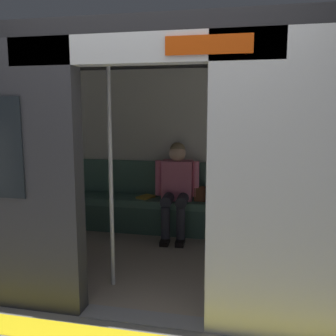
{
  "coord_description": "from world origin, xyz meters",
  "views": [
    {
      "loc": [
        -0.77,
        2.58,
        1.59
      ],
      "look_at": [
        0.05,
        -1.14,
        0.99
      ],
      "focal_mm": 40.65,
      "sensor_mm": 36.0,
      "label": 1
    }
  ],
  "objects_px": {
    "handbag": "(205,194)",
    "grab_pole_door": "(111,173)",
    "bench_seat": "(187,208)",
    "grab_pole_far": "(208,175)",
    "train_car": "(166,123)",
    "book": "(146,197)",
    "person_seated": "(176,184)"
  },
  "relations": [
    {
      "from": "train_car",
      "to": "grab_pole_far",
      "type": "relative_size",
      "value": 3.1
    },
    {
      "from": "handbag",
      "to": "grab_pole_far",
      "type": "xyz_separation_m",
      "value": [
        -0.2,
        1.51,
        0.51
      ]
    },
    {
      "from": "bench_seat",
      "to": "grab_pole_far",
      "type": "xyz_separation_m",
      "value": [
        -0.42,
        1.46,
        0.7
      ]
    },
    {
      "from": "train_car",
      "to": "grab_pole_far",
      "type": "height_order",
      "value": "train_car"
    },
    {
      "from": "bench_seat",
      "to": "grab_pole_far",
      "type": "relative_size",
      "value": 1.53
    },
    {
      "from": "grab_pole_door",
      "to": "grab_pole_far",
      "type": "xyz_separation_m",
      "value": [
        -0.84,
        -0.07,
        0.0
      ]
    },
    {
      "from": "person_seated",
      "to": "grab_pole_far",
      "type": "bearing_deg",
      "value": 111.25
    },
    {
      "from": "handbag",
      "to": "grab_pole_far",
      "type": "height_order",
      "value": "grab_pole_far"
    },
    {
      "from": "person_seated",
      "to": "book",
      "type": "height_order",
      "value": "person_seated"
    },
    {
      "from": "book",
      "to": "person_seated",
      "type": "bearing_deg",
      "value": -165.36
    },
    {
      "from": "handbag",
      "to": "book",
      "type": "distance_m",
      "value": 0.77
    },
    {
      "from": "train_car",
      "to": "grab_pole_far",
      "type": "distance_m",
      "value": 0.84
    },
    {
      "from": "train_car",
      "to": "book",
      "type": "distance_m",
      "value": 1.45
    },
    {
      "from": "bench_seat",
      "to": "handbag",
      "type": "height_order",
      "value": "handbag"
    },
    {
      "from": "grab_pole_door",
      "to": "bench_seat",
      "type": "bearing_deg",
      "value": -105.34
    },
    {
      "from": "book",
      "to": "grab_pole_far",
      "type": "distance_m",
      "value": 1.87
    },
    {
      "from": "grab_pole_far",
      "to": "book",
      "type": "bearing_deg",
      "value": -56.89
    },
    {
      "from": "bench_seat",
      "to": "book",
      "type": "relative_size",
      "value": 14.34
    },
    {
      "from": "grab_pole_far",
      "to": "train_car",
      "type": "bearing_deg",
      "value": -48.39
    },
    {
      "from": "bench_seat",
      "to": "book",
      "type": "distance_m",
      "value": 0.56
    },
    {
      "from": "handbag",
      "to": "grab_pole_door",
      "type": "bearing_deg",
      "value": 67.94
    },
    {
      "from": "bench_seat",
      "to": "handbag",
      "type": "bearing_deg",
      "value": -168.04
    },
    {
      "from": "handbag",
      "to": "bench_seat",
      "type": "bearing_deg",
      "value": 11.96
    },
    {
      "from": "handbag",
      "to": "grab_pole_door",
      "type": "height_order",
      "value": "grab_pole_door"
    },
    {
      "from": "train_car",
      "to": "person_seated",
      "type": "xyz_separation_m",
      "value": [
        0.06,
        -0.86,
        -0.79
      ]
    },
    {
      "from": "train_car",
      "to": "grab_pole_far",
      "type": "xyz_separation_m",
      "value": [
        -0.48,
        0.54,
        -0.41
      ]
    },
    {
      "from": "book",
      "to": "grab_pole_far",
      "type": "height_order",
      "value": "grab_pole_far"
    },
    {
      "from": "person_seated",
      "to": "grab_pole_far",
      "type": "relative_size",
      "value": 0.56
    },
    {
      "from": "bench_seat",
      "to": "grab_pole_door",
      "type": "bearing_deg",
      "value": 74.66
    },
    {
      "from": "handbag",
      "to": "grab_pole_far",
      "type": "distance_m",
      "value": 1.6
    },
    {
      "from": "bench_seat",
      "to": "grab_pole_door",
      "type": "relative_size",
      "value": 1.53
    },
    {
      "from": "book",
      "to": "grab_pole_far",
      "type": "relative_size",
      "value": 0.11
    }
  ]
}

